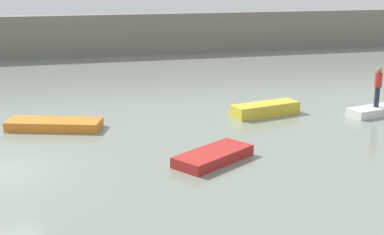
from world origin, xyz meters
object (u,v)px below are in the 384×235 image
object	(u,v)px
rowboat_white	(376,111)
person_red_shirt	(378,85)
rowboat_red	(213,156)
rowboat_yellow	(265,109)
rowboat_orange	(54,124)

from	to	relation	value
rowboat_white	person_red_shirt	bearing A→B (deg)	-13.19
rowboat_red	rowboat_yellow	bearing A→B (deg)	19.61
rowboat_orange	person_red_shirt	world-z (taller)	person_red_shirt
rowboat_red	person_red_shirt	xyz separation A→B (m)	(8.68, 3.94, 1.16)
rowboat_yellow	rowboat_white	bearing A→B (deg)	-27.47
rowboat_orange	person_red_shirt	size ratio (longest dim) A/B	2.13
rowboat_yellow	rowboat_red	bearing A→B (deg)	-140.33
person_red_shirt	rowboat_red	bearing A→B (deg)	-155.55
rowboat_orange	person_red_shirt	distance (m)	13.85
rowboat_orange	rowboat_yellow	size ratio (longest dim) A/B	1.20
rowboat_white	rowboat_yellow	bearing A→B (deg)	152.23
person_red_shirt	rowboat_yellow	bearing A→B (deg)	165.42
rowboat_white	rowboat_red	bearing A→B (deg)	-168.74
rowboat_red	rowboat_yellow	xyz separation A→B (m)	(3.96, 5.17, 0.08)
rowboat_red	rowboat_yellow	size ratio (longest dim) A/B	0.93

